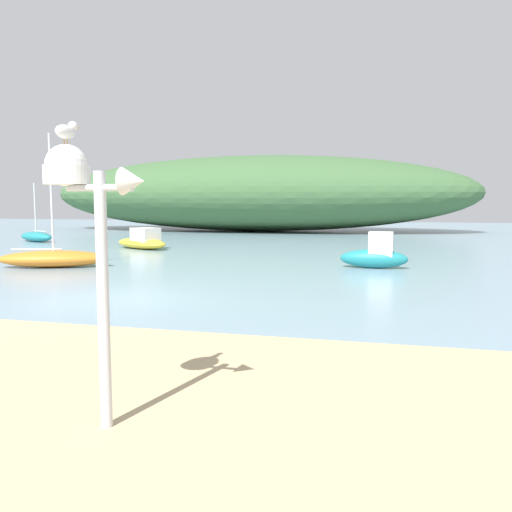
{
  "coord_description": "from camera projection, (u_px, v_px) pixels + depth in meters",
  "views": [
    {
      "loc": [
        6.91,
        -12.16,
        2.5
      ],
      "look_at": [
        2.93,
        3.69,
        0.85
      ],
      "focal_mm": 36.59,
      "sensor_mm": 36.0,
      "label": 1
    }
  ],
  "objects": [
    {
      "name": "motorboat_inner_mooring",
      "position": [
        143.0,
        241.0,
        28.64
      ],
      "size": [
        4.08,
        3.05,
        1.17
      ],
      "color": "gold",
      "rests_on": "ground"
    },
    {
      "name": "mast_structure",
      "position": [
        82.0,
        200.0,
        5.21
      ],
      "size": [
        1.08,
        0.46,
        2.89
      ],
      "color": "silver",
      "rests_on": "beach_sand"
    },
    {
      "name": "sailboat_far_left",
      "position": [
        54.0,
        258.0,
        20.45
      ],
      "size": [
        4.42,
        2.74,
        5.18
      ],
      "color": "orange",
      "rests_on": "ground"
    },
    {
      "name": "ground_plane",
      "position": [
        114.0,
        299.0,
        13.66
      ],
      "size": [
        120.0,
        120.0,
        0.0
      ],
      "primitive_type": "plane",
      "color": "#7A99A8"
    },
    {
      "name": "seagull_on_radar",
      "position": [
        66.0,
        131.0,
        5.2
      ],
      "size": [
        0.15,
        0.34,
        0.24
      ],
      "color": "orange",
      "rests_on": "mast_structure"
    },
    {
      "name": "distant_hill",
      "position": [
        254.0,
        194.0,
        47.29
      ],
      "size": [
        39.14,
        13.12,
        6.76
      ],
      "primitive_type": "ellipsoid",
      "color": "#3D6038",
      "rests_on": "ground"
    },
    {
      "name": "sailboat_off_point",
      "position": [
        36.0,
        236.0,
        34.06
      ],
      "size": [
        3.59,
        2.45,
        3.8
      ],
      "color": "teal",
      "rests_on": "ground"
    },
    {
      "name": "motorboat_east_reach",
      "position": [
        376.0,
        255.0,
        20.12
      ],
      "size": [
        2.62,
        0.93,
        1.42
      ],
      "color": "teal",
      "rests_on": "ground"
    }
  ]
}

